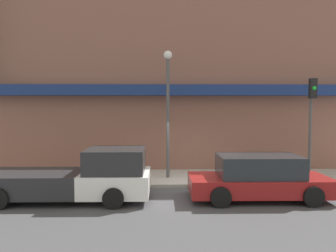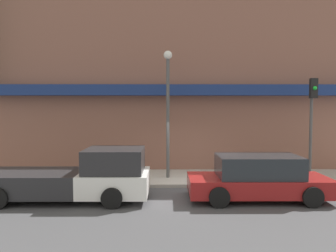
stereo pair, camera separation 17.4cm
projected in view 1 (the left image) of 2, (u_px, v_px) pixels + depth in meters
The scene contains 8 objects.
ground_plane at pixel (189, 188), 12.67m from camera, with size 80.00×80.00×0.00m, color #424244.
sidewalk at pixel (186, 178), 14.22m from camera, with size 36.00×3.11×0.14m.
building at pixel (181, 72), 16.97m from camera, with size 19.80×3.80×11.64m.
pickup_truck at pixel (77, 178), 10.99m from camera, with size 5.65×2.20×1.74m.
parked_car at pixel (259, 178), 11.11m from camera, with size 4.70×2.05×1.50m.
fire_hydrant at pixel (79, 176), 12.92m from camera, with size 0.17×0.17×0.58m.
street_lamp at pixel (168, 98), 13.77m from camera, with size 0.36×0.36×5.35m.
traffic_light at pixel (311, 111), 13.34m from camera, with size 0.28×0.42×4.15m.
Camera 1 is at (-1.03, -12.50, 3.12)m, focal length 35.00 mm.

